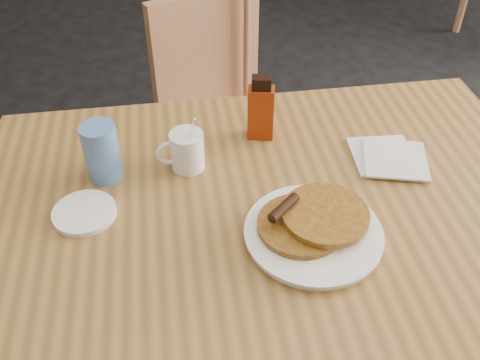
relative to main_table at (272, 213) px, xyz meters
name	(u,v)px	position (x,y,z in m)	size (l,w,h in m)	color
main_table	(272,213)	(0.00, 0.00, 0.00)	(1.38, 0.98, 0.75)	olive
chair_main_far	(212,104)	(0.00, 0.74, -0.18)	(0.51, 0.52, 0.89)	tan
pancake_plate	(313,229)	(0.05, -0.12, 0.06)	(0.28, 0.28, 0.07)	white
coffee_mug	(186,150)	(-0.16, 0.16, 0.09)	(0.11, 0.08, 0.15)	white
syrup_bottle	(261,110)	(0.03, 0.23, 0.12)	(0.07, 0.06, 0.17)	maroon
napkin_stack	(389,157)	(0.31, 0.08, 0.05)	(0.19, 0.20, 0.01)	white
blue_tumbler	(102,152)	(-0.35, 0.16, 0.11)	(0.08, 0.08, 0.14)	#517EBD
side_saucer	(84,213)	(-0.40, 0.04, 0.05)	(0.13, 0.13, 0.01)	white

